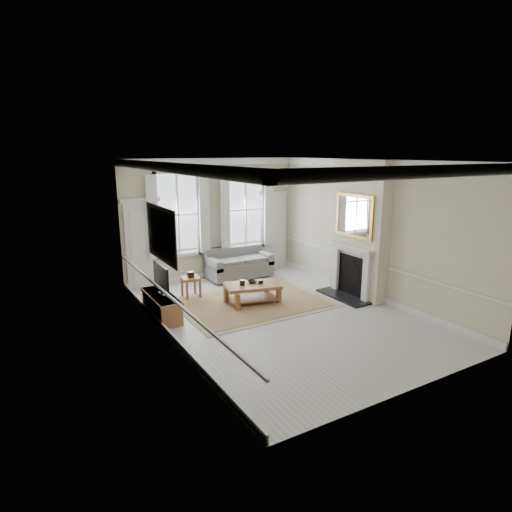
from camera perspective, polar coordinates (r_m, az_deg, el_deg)
floor at (r=9.70m, az=3.36°, el=-7.86°), size 7.20×7.20×0.00m
ceiling at (r=9.02m, az=3.67°, el=12.66°), size 7.20×7.20×0.00m
back_wall at (r=12.32m, az=-5.84°, el=4.96°), size 5.20×0.00×5.20m
left_wall at (r=8.09m, az=-12.01°, el=0.10°), size 0.00×7.20×7.20m
right_wall at (r=10.85m, az=15.04°, el=3.36°), size 0.00×7.20×7.20m
window_left at (r=11.85m, az=-10.41°, el=5.44°), size 1.26×0.20×2.20m
window_right at (r=12.71m, az=-1.43°, el=6.21°), size 1.26×0.20×2.20m
door_left at (r=11.70m, az=-14.87°, el=1.36°), size 0.90×0.08×2.30m
door_right at (r=13.34m, az=2.34°, el=3.30°), size 0.90×0.08×2.30m
painting at (r=8.31m, az=-12.53°, el=2.90°), size 0.05×1.66×1.06m
chimney_breast at (r=10.86m, az=13.64°, el=3.46°), size 0.35×1.70×3.38m
hearth at (r=11.00m, az=11.54°, el=-5.33°), size 0.55×1.50×0.05m
fireplace at (r=10.92m, az=12.50°, el=-1.63°), size 0.21×1.45×1.33m
mirror at (r=10.66m, az=12.91°, el=5.22°), size 0.06×1.26×1.06m
sofa at (r=12.40m, az=-2.38°, el=-1.25°), size 1.84×0.90×0.86m
side_table at (r=10.83m, az=-8.69°, el=-3.35°), size 0.51×0.51×0.52m
rug at (r=10.40m, az=-0.46°, el=-6.24°), size 3.50×2.60×0.02m
coffee_table at (r=10.27m, az=-0.47°, el=-4.20°), size 1.43×1.04×0.48m
ceramic_pot_a at (r=10.16m, az=-1.84°, el=-3.56°), size 0.13×0.13×0.13m
ceramic_pot_b at (r=10.29m, az=0.64°, el=-3.44°), size 0.12×0.12×0.09m
bowl at (r=10.35m, az=-0.50°, el=-3.43°), size 0.24×0.24×0.06m
tv_stand at (r=9.71m, az=-12.46°, el=-6.51°), size 0.46×1.44×0.52m
tv at (r=9.52m, az=-12.54°, el=-2.79°), size 0.08×0.90×0.68m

